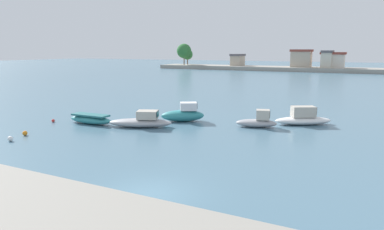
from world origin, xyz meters
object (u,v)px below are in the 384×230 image
(moored_boat_4, at_px, (303,118))
(moored_boat_0, at_px, (91,119))
(mooring_buoy_2, at_px, (53,121))
(moored_boat_1, at_px, (142,121))
(moored_boat_3, at_px, (258,121))
(mooring_buoy_0, at_px, (10,139))
(moored_boat_2, at_px, (184,114))
(mooring_buoy_1, at_px, (25,133))

(moored_boat_4, bearing_deg, moored_boat_0, 176.24)
(moored_boat_0, relative_size, mooring_buoy_2, 15.32)
(moored_boat_4, bearing_deg, moored_boat_1, -178.49)
(moored_boat_1, bearing_deg, moored_boat_0, 168.09)
(moored_boat_1, bearing_deg, moored_boat_4, 8.55)
(moored_boat_3, bearing_deg, moored_boat_0, -175.19)
(moored_boat_4, relative_size, mooring_buoy_0, 13.38)
(moored_boat_0, relative_size, moored_boat_1, 0.79)
(moored_boat_1, relative_size, moored_boat_2, 1.35)
(mooring_buoy_0, xyz_separation_m, mooring_buoy_2, (-2.79, 6.53, -0.05))
(mooring_buoy_0, bearing_deg, mooring_buoy_1, 109.33)
(moored_boat_3, xyz_separation_m, mooring_buoy_0, (-15.06, -13.16, -0.34))
(moored_boat_1, distance_m, mooring_buoy_1, 9.43)
(moored_boat_0, xyz_separation_m, mooring_buoy_1, (-1.48, -5.87, -0.23))
(moored_boat_3, distance_m, mooring_buoy_0, 20.01)
(moored_boat_2, height_order, moored_boat_3, moored_boat_2)
(moored_boat_3, bearing_deg, moored_boat_1, -169.86)
(mooring_buoy_2, bearing_deg, moored_boat_4, 24.28)
(moored_boat_2, xyz_separation_m, moored_boat_3, (7.07, 0.67, -0.16))
(moored_boat_3, relative_size, mooring_buoy_1, 9.86)
(moored_boat_2, bearing_deg, moored_boat_1, -148.64)
(moored_boat_0, height_order, moored_boat_3, moored_boat_3)
(moored_boat_1, xyz_separation_m, mooring_buoy_1, (-6.51, -6.81, -0.33))
(moored_boat_0, xyz_separation_m, mooring_buoy_2, (-3.66, -1.08, -0.27))
(moored_boat_2, bearing_deg, moored_boat_3, -25.25)
(moored_boat_0, bearing_deg, mooring_buoy_1, -105.19)
(moored_boat_2, xyz_separation_m, mooring_buoy_0, (-8.00, -12.49, -0.50))
(moored_boat_3, bearing_deg, mooring_buoy_0, -155.40)
(moored_boat_2, height_order, mooring_buoy_0, moored_boat_2)
(mooring_buoy_0, height_order, mooring_buoy_2, mooring_buoy_0)
(moored_boat_3, xyz_separation_m, moored_boat_4, (3.36, 2.94, 0.05))
(mooring_buoy_0, bearing_deg, moored_boat_3, 41.14)
(moored_boat_0, distance_m, mooring_buoy_0, 7.66)
(moored_boat_4, height_order, mooring_buoy_1, moored_boat_4)
(mooring_buoy_1, bearing_deg, moored_boat_1, 46.28)
(moored_boat_1, bearing_deg, moored_boat_3, 4.17)
(moored_boat_1, height_order, mooring_buoy_2, moored_boat_1)
(moored_boat_0, bearing_deg, moored_boat_4, 24.74)
(moored_boat_2, relative_size, mooring_buoy_2, 14.25)
(moored_boat_1, bearing_deg, moored_boat_2, 39.47)
(moored_boat_0, height_order, moored_boat_1, moored_boat_1)
(moored_boat_0, distance_m, moored_boat_2, 8.65)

